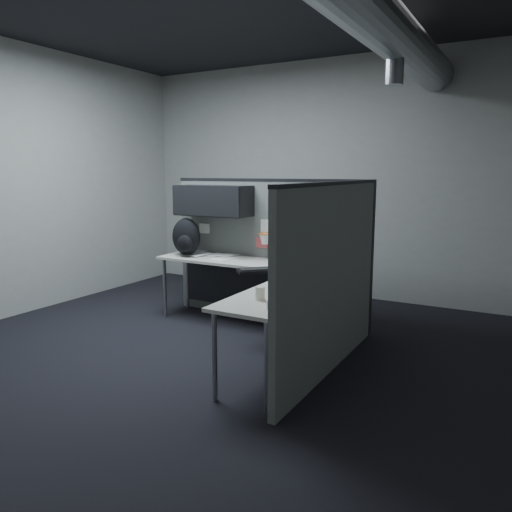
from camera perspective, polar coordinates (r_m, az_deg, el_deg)
The scene contains 12 objects.
room at distance 4.24m, azimuth 0.96°, elevation 14.85°, with size 5.62×5.62×3.22m.
partition_back at distance 5.74m, azimuth -0.38°, elevation 2.51°, with size 2.44×0.42×1.63m.
partition_right at distance 4.29m, azimuth 8.69°, elevation -2.48°, with size 0.07×2.23×1.63m.
desk at distance 5.15m, azimuth 0.57°, elevation -2.65°, with size 2.31×2.11×0.73m.
monitor at distance 4.99m, azimuth 7.90°, elevation 1.38°, with size 0.65×0.65×0.52m.
keyboard at distance 4.91m, azimuth 0.73°, elevation -1.63°, with size 0.47×0.47×0.04m.
mouse at distance 4.56m, azimuth 5.30°, elevation -2.62°, with size 0.26×0.28×0.05m.
phone at distance 4.08m, azimuth 3.72°, elevation -3.78°, with size 0.23×0.24×0.09m.
bottles at distance 3.63m, azimuth 2.52°, elevation -5.44°, with size 0.14×0.17×0.09m.
cup at distance 3.86m, azimuth 0.47°, elevation -4.28°, with size 0.08×0.08×0.10m, color silver.
papers at distance 5.93m, azimuth -5.26°, elevation 0.19°, with size 0.75×0.55×0.02m.
backpack at distance 5.91m, azimuth -7.99°, elevation 2.12°, with size 0.40×0.36×0.44m.
Camera 1 is at (2.56, -3.72, 1.72)m, focal length 35.00 mm.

